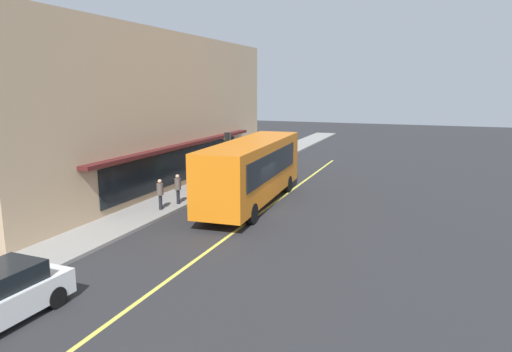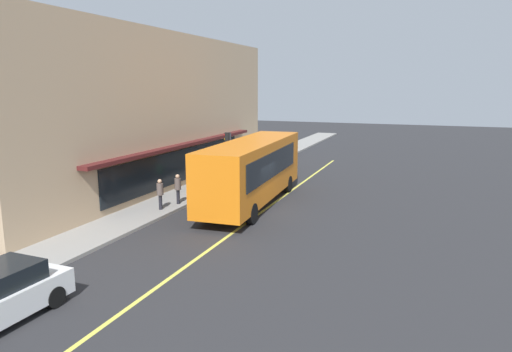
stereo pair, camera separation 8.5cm
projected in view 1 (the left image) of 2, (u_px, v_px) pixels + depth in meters
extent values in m
plane|color=#28282B|center=(262.00, 212.00, 23.92)|extent=(120.00, 120.00, 0.00)
cube|color=gray|center=(171.00, 201.00, 25.80)|extent=(80.00, 2.58, 0.15)
cube|color=#D8D14C|center=(262.00, 212.00, 23.92)|extent=(36.00, 0.16, 0.01)
cube|color=tan|center=(127.00, 111.00, 30.12)|extent=(26.67, 8.01, 9.60)
cube|color=#4C1919|center=(186.00, 144.00, 29.01)|extent=(18.67, 0.70, 0.20)
cube|color=black|center=(183.00, 165.00, 29.34)|extent=(16.00, 0.08, 2.00)
cube|color=orange|center=(253.00, 169.00, 25.10)|extent=(11.12, 3.10, 3.00)
cube|color=black|center=(279.00, 149.00, 30.13)|extent=(0.23, 2.10, 1.80)
cube|color=black|center=(229.00, 162.00, 25.13)|extent=(8.79, 0.54, 1.32)
cube|color=black|center=(274.00, 164.00, 24.37)|extent=(8.79, 0.54, 1.32)
cube|color=#0CF259|center=(279.00, 135.00, 30.02)|extent=(0.18, 1.90, 0.36)
cube|color=#2D2D33|center=(279.00, 173.00, 30.53)|extent=(0.29, 2.41, 0.40)
cylinder|color=black|center=(253.00, 182.00, 29.02)|extent=(1.01, 0.35, 1.00)
cylinder|color=black|center=(288.00, 184.00, 28.34)|extent=(1.01, 0.35, 1.00)
cylinder|color=black|center=(208.00, 210.00, 22.43)|extent=(1.01, 0.35, 1.00)
cylinder|color=black|center=(252.00, 214.00, 21.76)|extent=(1.01, 0.35, 1.00)
cylinder|color=#2D2D33|center=(230.00, 156.00, 31.08)|extent=(0.12, 0.12, 3.20)
cube|color=black|center=(227.00, 139.00, 30.93)|extent=(0.30, 0.30, 0.90)
sphere|color=red|center=(225.00, 135.00, 30.94)|extent=(0.18, 0.18, 0.18)
sphere|color=orange|center=(225.00, 139.00, 30.99)|extent=(0.18, 0.18, 0.18)
sphere|color=green|center=(225.00, 143.00, 31.04)|extent=(0.18, 0.18, 0.18)
cylinder|color=black|center=(56.00, 297.00, 13.56)|extent=(0.65, 0.24, 0.64)
cylinder|color=black|center=(15.00, 288.00, 14.18)|extent=(0.65, 0.24, 0.64)
cylinder|color=black|center=(178.00, 197.00, 24.89)|extent=(0.18, 0.18, 0.78)
cylinder|color=#594C47|center=(178.00, 184.00, 24.76)|extent=(0.34, 0.34, 0.62)
sphere|color=tan|center=(177.00, 176.00, 24.68)|extent=(0.22, 0.22, 0.22)
cylinder|color=black|center=(202.00, 183.00, 28.60)|extent=(0.18, 0.18, 0.75)
cylinder|color=#26723F|center=(202.00, 172.00, 28.48)|extent=(0.34, 0.34, 0.59)
sphere|color=tan|center=(201.00, 166.00, 28.40)|extent=(0.21, 0.21, 0.21)
cylinder|color=black|center=(161.00, 202.00, 23.74)|extent=(0.18, 0.18, 0.77)
cylinder|color=#594C47|center=(160.00, 189.00, 23.61)|extent=(0.34, 0.34, 0.61)
sphere|color=tan|center=(160.00, 181.00, 23.53)|extent=(0.21, 0.21, 0.21)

